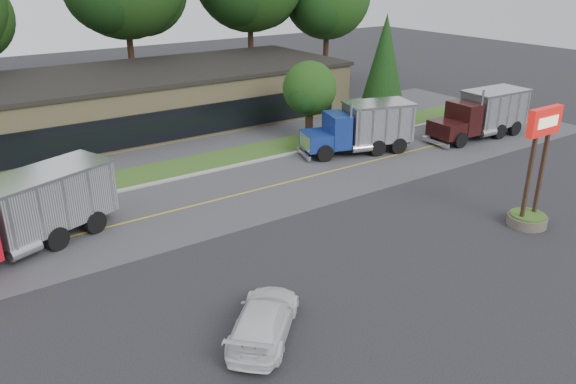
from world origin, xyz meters
The scene contains 14 objects.
ground centered at (0.00, 0.00, 0.00)m, with size 140.00×140.00×0.00m, color #2F2F34.
road centered at (0.00, 9.00, 0.00)m, with size 60.00×8.00×0.02m, color #535358.
center_line centered at (0.00, 9.00, 0.00)m, with size 60.00×0.12×0.01m, color gold.
curb centered at (0.00, 13.20, 0.00)m, with size 60.00×0.30×0.12m, color #9E9E99.
grass_verge centered at (0.00, 15.00, 0.00)m, with size 60.00×3.40×0.03m, color #31561D.
far_parking centered at (0.00, 20.00, 0.00)m, with size 60.00×7.00×0.02m, color #535358.
strip_mall centered at (2.00, 26.00, 2.00)m, with size 32.00×12.00×4.00m, color tan.
bilo_sign centered at (10.50, -2.50, 2.02)m, with size 2.20×1.90×5.95m.
evergreen_right centered at (20.00, 18.00, 4.56)m, with size 3.65×3.65×8.30m.
tree_verge centered at (10.06, 15.05, 3.67)m, with size 4.04×3.81×5.77m.
dump_truck_red centered at (-10.43, 8.78, 1.81)m, with size 10.11×5.89×3.36m.
dump_truck_blue centered at (11.52, 10.88, 1.80)m, with size 7.89×4.56×3.36m.
dump_truck_maroon centered at (21.27, 8.63, 1.81)m, with size 8.38×3.02×3.36m.
rally_car centered at (-5.00, -2.65, 0.67)m, with size 1.88×4.62×1.34m, color silver.
Camera 1 is at (-13.52, -16.52, 12.12)m, focal length 35.00 mm.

